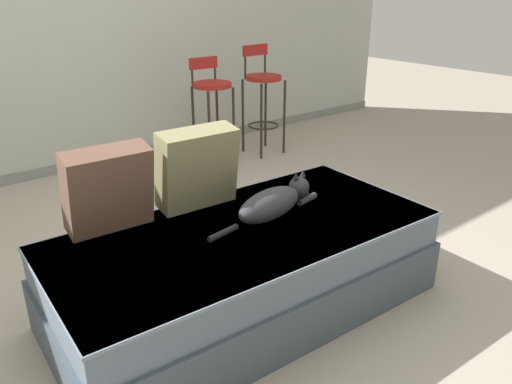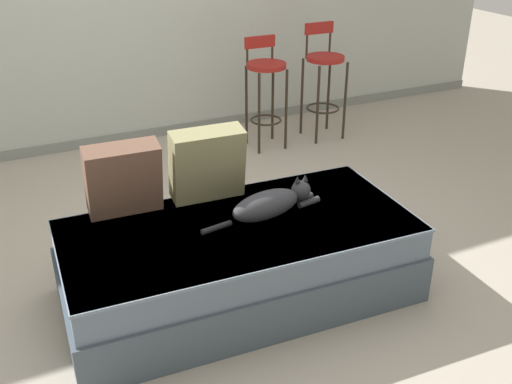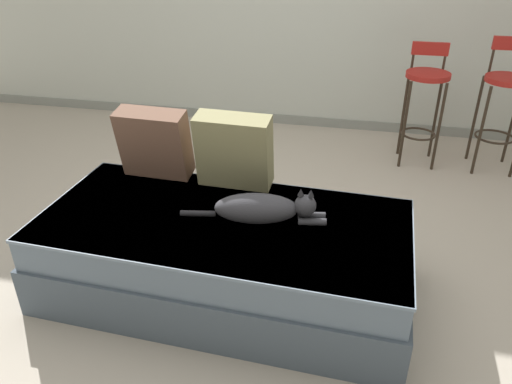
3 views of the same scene
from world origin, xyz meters
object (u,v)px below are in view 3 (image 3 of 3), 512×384
at_px(bar_stool_near_window, 425,91).
at_px(bar_stool_by_doorway, 504,96).
at_px(couch, 225,255).
at_px(throw_pillow_corner, 155,143).
at_px(throw_pillow_middle, 234,151).
at_px(cat, 262,208).

distance_m(bar_stool_near_window, bar_stool_by_doorway, 0.58).
height_order(couch, bar_stool_by_doorway, bar_stool_by_doorway).
bearing_deg(bar_stool_near_window, throw_pillow_corner, -135.96).
xyz_separation_m(throw_pillow_middle, bar_stool_by_doorway, (1.74, 1.60, -0.07)).
bearing_deg(bar_stool_near_window, cat, -115.38).
bearing_deg(throw_pillow_middle, couch, -85.08).
distance_m(throw_pillow_corner, throw_pillow_middle, 0.48).
bearing_deg(bar_stool_near_window, throw_pillow_middle, -125.82).
xyz_separation_m(throw_pillow_corner, throw_pillow_middle, (0.48, -0.02, 0.01)).
bearing_deg(cat, bar_stool_near_window, 64.62).
relative_size(couch, cat, 2.62).
distance_m(couch, throw_pillow_middle, 0.57).
bearing_deg(cat, throw_pillow_middle, 123.82).
bearing_deg(bar_stool_by_doorway, couch, -130.98).
xyz_separation_m(couch, bar_stool_by_doorway, (1.71, 1.96, 0.37)).
bearing_deg(throw_pillow_middle, throw_pillow_corner, 177.44).
height_order(throw_pillow_corner, cat, throw_pillow_corner).
bearing_deg(bar_stool_near_window, bar_stool_by_doorway, 0.02).
height_order(throw_pillow_middle, bar_stool_by_doorway, bar_stool_by_doorway).
height_order(couch, throw_pillow_corner, throw_pillow_corner).
distance_m(couch, throw_pillow_corner, 0.77).
height_order(throw_pillow_corner, bar_stool_near_window, bar_stool_near_window).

